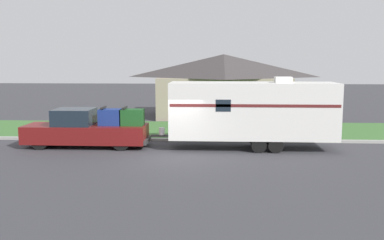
% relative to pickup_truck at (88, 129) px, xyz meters
% --- Properties ---
extents(ground_plane, '(120.00, 120.00, 0.00)m').
position_rel_pickup_truck_xyz_m(ground_plane, '(4.55, -1.99, -0.89)').
color(ground_plane, '#38383D').
extents(curb_strip, '(80.00, 0.30, 0.14)m').
position_rel_pickup_truck_xyz_m(curb_strip, '(4.55, 1.76, -0.82)').
color(curb_strip, '#999993').
rests_on(curb_strip, ground_plane).
extents(lawn_strip, '(80.00, 7.00, 0.03)m').
position_rel_pickup_truck_xyz_m(lawn_strip, '(4.55, 5.41, -0.88)').
color(lawn_strip, '#3D6B33').
rests_on(lawn_strip, ground_plane).
extents(house_across_street, '(10.52, 6.97, 4.77)m').
position_rel_pickup_truck_xyz_m(house_across_street, '(7.04, 12.43, 1.58)').
color(house_across_street, gray).
rests_on(house_across_street, ground_plane).
extents(pickup_truck, '(6.19, 1.92, 2.03)m').
position_rel_pickup_truck_xyz_m(pickup_truck, '(0.00, 0.00, 0.00)').
color(pickup_truck, black).
rests_on(pickup_truck, ground_plane).
extents(travel_trailer, '(9.01, 2.22, 3.53)m').
position_rel_pickup_truck_xyz_m(travel_trailer, '(8.21, -0.00, 1.00)').
color(travel_trailer, black).
rests_on(travel_trailer, ground_plane).
extents(mailbox, '(0.48, 0.20, 1.25)m').
position_rel_pickup_truck_xyz_m(mailbox, '(8.04, 2.82, 0.07)').
color(mailbox, brown).
rests_on(mailbox, ground_plane).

